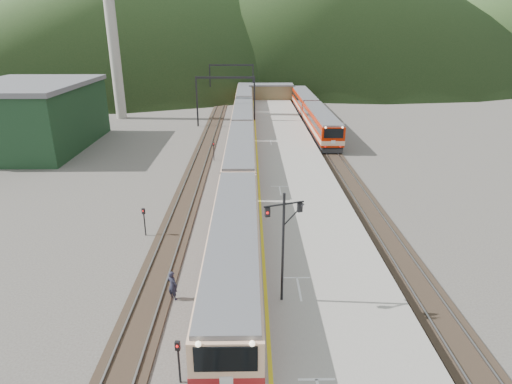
{
  "coord_description": "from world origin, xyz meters",
  "views": [
    {
      "loc": [
        1.0,
        -14.95,
        15.01
      ],
      "look_at": [
        1.51,
        19.1,
        2.0
      ],
      "focal_mm": 30.0,
      "sensor_mm": 36.0,
      "label": 1
    }
  ],
  "objects_px": {
    "second_train": "(311,111)",
    "main_train": "(242,133)",
    "signal_mast": "(283,237)",
    "worker": "(173,285)"
  },
  "relations": [
    {
      "from": "second_train",
      "to": "worker",
      "type": "height_order",
      "value": "second_train"
    },
    {
      "from": "main_train",
      "to": "second_train",
      "type": "height_order",
      "value": "main_train"
    },
    {
      "from": "second_train",
      "to": "signal_mast",
      "type": "bearing_deg",
      "value": -99.49
    },
    {
      "from": "main_train",
      "to": "signal_mast",
      "type": "height_order",
      "value": "signal_mast"
    },
    {
      "from": "second_train",
      "to": "main_train",
      "type": "bearing_deg",
      "value": -124.87
    },
    {
      "from": "main_train",
      "to": "worker",
      "type": "bearing_deg",
      "value": -95.95
    },
    {
      "from": "main_train",
      "to": "signal_mast",
      "type": "xyz_separation_m",
      "value": [
        2.72,
        -36.0,
        2.75
      ]
    },
    {
      "from": "signal_mast",
      "to": "worker",
      "type": "height_order",
      "value": "signal_mast"
    },
    {
      "from": "worker",
      "to": "signal_mast",
      "type": "bearing_deg",
      "value": -161.2
    },
    {
      "from": "main_train",
      "to": "worker",
      "type": "xyz_separation_m",
      "value": [
        -3.59,
        -34.4,
        -1.2
      ]
    }
  ]
}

